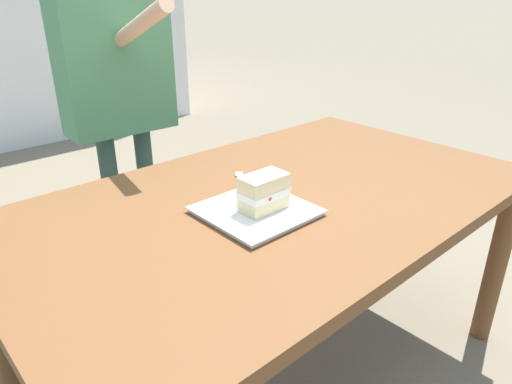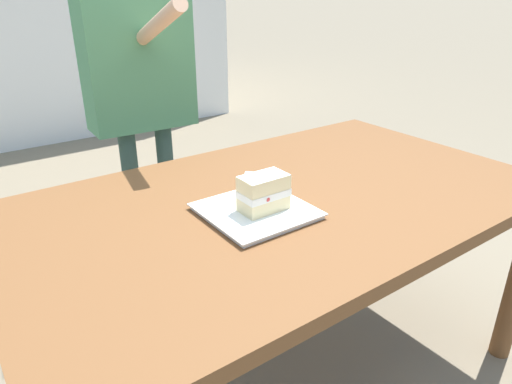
{
  "view_description": "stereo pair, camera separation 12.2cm",
  "coord_description": "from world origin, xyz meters",
  "views": [
    {
      "loc": [
        -0.89,
        -0.88,
        1.27
      ],
      "look_at": [
        -0.14,
        -0.05,
        0.76
      ],
      "focal_mm": 32.38,
      "sensor_mm": 36.0,
      "label": 1
    },
    {
      "loc": [
        -0.79,
        -0.96,
        1.27
      ],
      "look_at": [
        -0.14,
        -0.05,
        0.76
      ],
      "focal_mm": 32.38,
      "sensor_mm": 36.0,
      "label": 2
    }
  ],
  "objects": [
    {
      "name": "ground_plane",
      "position": [
        0.0,
        0.0,
        0.0
      ],
      "size": [
        160.0,
        160.0,
        0.0
      ],
      "primitive_type": "plane",
      "color": "#796C57"
    },
    {
      "name": "cake_slice",
      "position": [
        -0.13,
        -0.07,
        0.76
      ],
      "size": [
        0.13,
        0.08,
        0.1
      ],
      "color": "beige",
      "rests_on": "dessert_plate"
    },
    {
      "name": "dessert_fork",
      "position": [
        -0.03,
        0.15,
        0.7
      ],
      "size": [
        0.12,
        0.14,
        0.01
      ],
      "color": "silver",
      "rests_on": "patio_table"
    },
    {
      "name": "patio_table",
      "position": [
        0.0,
        0.0,
        0.62
      ],
      "size": [
        1.59,
        0.93,
        0.7
      ],
      "color": "brown",
      "rests_on": "ground"
    },
    {
      "name": "dessert_plate",
      "position": [
        -0.14,
        -0.05,
        0.71
      ],
      "size": [
        0.27,
        0.27,
        0.02
      ],
      "color": "white",
      "rests_on": "patio_table"
    },
    {
      "name": "diner_person",
      "position": [
        -0.1,
        0.77,
        0.99
      ],
      "size": [
        0.41,
        0.53,
        1.48
      ],
      "color": "#334B43",
      "rests_on": "ground"
    }
  ]
}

